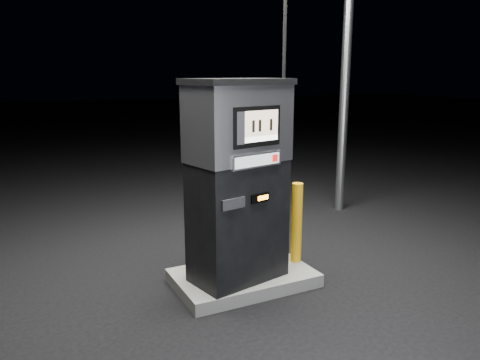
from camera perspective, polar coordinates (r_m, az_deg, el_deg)
name	(u,v)px	position (r m, az deg, el deg)	size (l,w,h in m)	color
ground	(243,284)	(5.68, 0.39, -12.52)	(80.00, 80.00, 0.00)	black
pump_island	(243,278)	(5.65, 0.39, -11.83)	(1.60, 1.00, 0.15)	slate
fuel_dispenser	(238,180)	(5.12, -0.21, 0.02)	(1.29, 0.88, 4.63)	black
bollard_left	(193,237)	(5.38, -5.70, -6.88)	(0.13, 0.13, 0.95)	#FFAF0E
bollard_right	(297,223)	(5.80, 6.92, -5.19)	(0.13, 0.13, 1.00)	#FFAF0E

